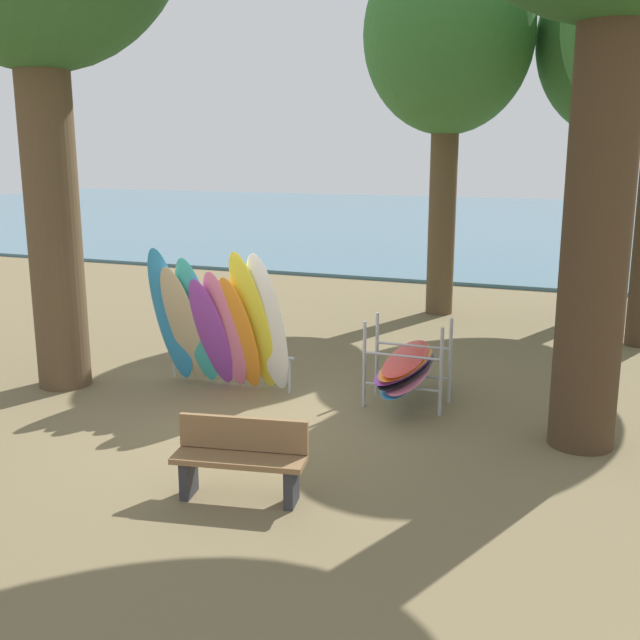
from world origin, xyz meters
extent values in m
plane|color=brown|center=(0.00, 0.00, 0.00)|extent=(80.00, 80.00, 0.00)
cube|color=#477084|center=(0.00, 29.16, 0.05)|extent=(80.00, 36.00, 0.10)
cylinder|color=brown|center=(-3.31, 0.26, 2.93)|extent=(0.79, 0.79, 5.85)
cylinder|color=#42301E|center=(4.33, 0.61, 3.13)|extent=(0.79, 0.79, 6.26)
cylinder|color=#42301E|center=(4.36, 8.78, 2.35)|extent=(0.49, 0.49, 4.71)
ellipsoid|color=#33662D|center=(4.36, 8.78, 5.82)|extent=(3.52, 3.52, 4.04)
cylinder|color=brown|center=(0.96, 7.60, 2.40)|extent=(0.59, 0.59, 4.79)
ellipsoid|color=#387033|center=(0.96, 7.60, 5.92)|extent=(3.54, 3.54, 4.08)
ellipsoid|color=#2D8ED1|center=(-1.71, 0.83, 1.11)|extent=(0.54, 0.85, 2.21)
ellipsoid|color=#C6B289|center=(-1.48, 0.84, 0.98)|extent=(0.53, 0.95, 1.95)
ellipsoid|color=#38B2AD|center=(-1.24, 0.84, 1.05)|extent=(0.56, 0.89, 2.09)
ellipsoid|color=purple|center=(-1.01, 0.85, 0.90)|extent=(0.59, 0.89, 1.79)
ellipsoid|color=pink|center=(-0.78, 0.85, 0.96)|extent=(0.60, 0.84, 1.91)
ellipsoid|color=orange|center=(-0.54, 0.85, 0.92)|extent=(0.61, 0.85, 1.84)
ellipsoid|color=yellow|center=(-0.31, 0.86, 1.12)|extent=(0.64, 1.01, 2.23)
ellipsoid|color=white|center=(-0.08, 0.86, 1.11)|extent=(0.57, 0.89, 2.21)
cylinder|color=#9EA0A5|center=(-1.93, 1.22, 0.28)|extent=(0.04, 0.04, 0.55)
cylinder|color=#9EA0A5|center=(0.14, 1.13, 0.28)|extent=(0.04, 0.04, 0.55)
cylinder|color=#9EA0A5|center=(-0.89, 1.18, 0.55)|extent=(2.23, 0.15, 0.04)
cylinder|color=#9EA0A5|center=(1.36, 0.99, 0.62)|extent=(0.05, 0.05, 1.25)
cylinder|color=#9EA0A5|center=(2.46, 0.99, 0.62)|extent=(0.05, 0.05, 1.25)
cylinder|color=#9EA0A5|center=(1.36, 1.59, 0.62)|extent=(0.05, 0.05, 1.25)
cylinder|color=#9EA0A5|center=(2.46, 1.59, 0.62)|extent=(0.05, 0.05, 1.25)
cylinder|color=#9EA0A5|center=(1.91, 0.99, 0.35)|extent=(1.10, 0.04, 0.04)
cylinder|color=#9EA0A5|center=(1.91, 0.99, 0.80)|extent=(1.10, 0.04, 0.04)
cylinder|color=#9EA0A5|center=(1.91, 1.59, 0.35)|extent=(1.10, 0.04, 0.04)
cylinder|color=#9EA0A5|center=(1.91, 1.59, 0.80)|extent=(1.10, 0.04, 0.04)
ellipsoid|color=#2D8ED1|center=(1.87, 1.29, 0.40)|extent=(0.62, 2.13, 0.06)
ellipsoid|color=pink|center=(1.95, 1.29, 0.46)|extent=(0.59, 2.12, 0.06)
ellipsoid|color=black|center=(1.92, 1.29, 0.52)|extent=(0.61, 2.12, 0.06)
ellipsoid|color=purple|center=(1.88, 1.29, 0.58)|extent=(0.64, 2.13, 0.06)
ellipsoid|color=orange|center=(1.90, 1.29, 0.64)|extent=(0.56, 2.11, 0.06)
ellipsoid|color=red|center=(1.89, 1.29, 0.70)|extent=(0.61, 2.12, 0.06)
cube|color=#2D2D33|center=(0.52, -2.41, 0.21)|extent=(0.16, 0.33, 0.42)
cube|color=#2D2D33|center=(1.62, -2.21, 0.21)|extent=(0.16, 0.33, 0.42)
cube|color=olive|center=(1.07, -2.31, 0.45)|extent=(1.45, 0.65, 0.06)
cube|color=olive|center=(1.04, -2.13, 0.67)|extent=(1.39, 0.31, 0.36)
camera|label=1|loc=(4.54, -8.86, 3.62)|focal=42.58mm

